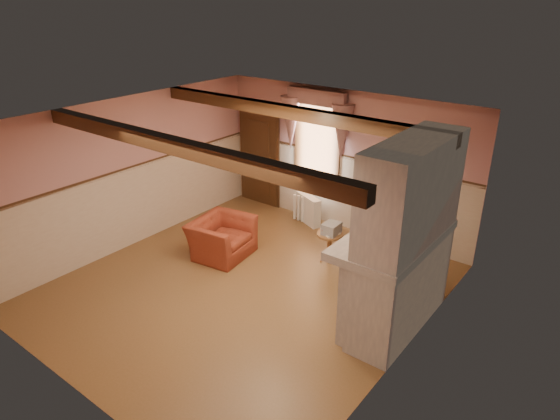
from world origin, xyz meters
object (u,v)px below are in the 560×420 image
Objects in this scene: armchair at (222,238)px; oil_lamp at (401,221)px; mantel_clock at (418,210)px; side_table at (329,247)px; radiator at (308,209)px; bowl at (389,237)px.

oil_lamp is at bearing -94.39° from armchair.
mantel_clock is 0.86× the size of oil_lamp.
side_table is at bearing 172.01° from mantel_clock.
mantel_clock reaches higher than armchair.
armchair is 4.47× the size of mantel_clock.
armchair is 1.95× the size of side_table.
radiator is at bearing -20.46° from armchair.
armchair is 3.60m from mantel_clock.
radiator is 3.83m from bowl.
bowl is 0.39m from oil_lamp.
oil_lamp is at bearing -10.07° from radiator.
mantel_clock is at bearing -7.99° from side_table.
armchair is 2.17m from radiator.
mantel_clock is at bearing -84.79° from armchair.
bowl is 0.95m from mantel_clock.
armchair reaches higher than radiator.
armchair reaches higher than side_table.
bowl is 1.61× the size of mantel_clock.
armchair is 1.53× the size of radiator.
side_table is 1.96× the size of oil_lamp.
radiator is at bearing 141.33° from bowl.
oil_lamp is at bearing -90.00° from mantel_clock.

